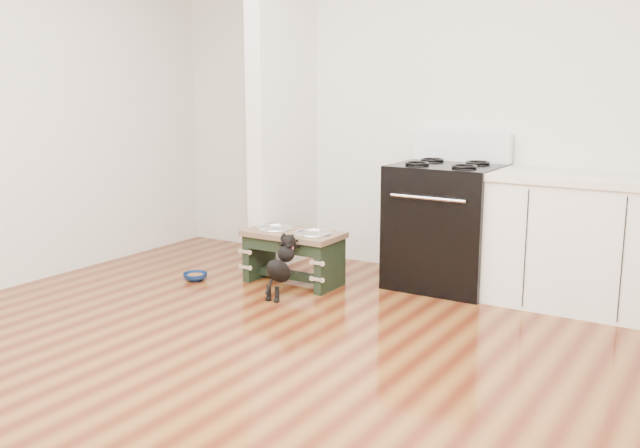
{
  "coord_description": "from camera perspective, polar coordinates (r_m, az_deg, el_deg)",
  "views": [
    {
      "loc": [
        2.2,
        -2.74,
        1.52
      ],
      "look_at": [
        -0.31,
        1.29,
        0.56
      ],
      "focal_mm": 40.0,
      "sensor_mm": 36.0,
      "label": 1
    }
  ],
  "objects": [
    {
      "name": "floor_bowl",
      "position": [
        5.63,
        -9.95,
        -4.16
      ],
      "size": [
        0.22,
        0.22,
        0.06
      ],
      "rotation": [
        0.0,
        0.0,
        -0.16
      ],
      "color": "#0B214F",
      "rests_on": "ground"
    },
    {
      "name": "partition_wall",
      "position": [
        5.91,
        -3.0,
        9.69
      ],
      "size": [
        0.15,
        0.8,
        2.7
      ],
      "primitive_type": "cube",
      "color": "silver",
      "rests_on": "ground"
    },
    {
      "name": "room_shell",
      "position": [
        3.52,
        -7.0,
        12.93
      ],
      "size": [
        5.0,
        5.0,
        5.0
      ],
      "color": "silver",
      "rests_on": "ground"
    },
    {
      "name": "puppy",
      "position": [
        5.07,
        -3.09,
        -3.2
      ],
      "size": [
        0.13,
        0.38,
        0.45
      ],
      "color": "black",
      "rests_on": "ground"
    },
    {
      "name": "oven_range",
      "position": [
        5.38,
        10.02,
        0.02
      ],
      "size": [
        0.76,
        0.69,
        1.14
      ],
      "color": "black",
      "rests_on": "ground"
    },
    {
      "name": "ground",
      "position": [
        3.83,
        -6.41,
        -12.06
      ],
      "size": [
        5.0,
        5.0,
        0.0
      ],
      "primitive_type": "plane",
      "color": "#4D1D0D",
      "rests_on": "ground"
    },
    {
      "name": "dog_feeder",
      "position": [
        5.4,
        -2.17,
        -1.82
      ],
      "size": [
        0.74,
        0.4,
        0.42
      ],
      "color": "black",
      "rests_on": "ground"
    },
    {
      "name": "cabinet_run",
      "position": [
        5.13,
        20.28,
        -1.36
      ],
      "size": [
        1.24,
        0.64,
        0.91
      ],
      "color": "white",
      "rests_on": "ground"
    }
  ]
}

